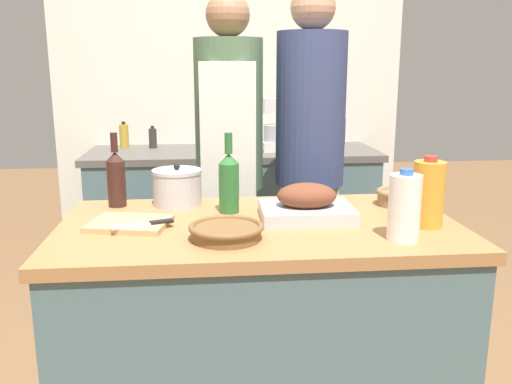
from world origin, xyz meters
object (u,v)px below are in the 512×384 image
at_px(condiment_bottle_extra, 124,136).
at_px(person_cook_aproned, 229,160).
at_px(juice_jug, 428,194).
at_px(wine_bottle_dark, 116,178).
at_px(condiment_bottle_short, 153,138).
at_px(wicker_basket, 226,231).
at_px(wine_bottle_green, 229,181).
at_px(wine_glass_left, 414,191).
at_px(knife_chef, 145,224).
at_px(milk_jug, 404,207).
at_px(roasting_pan, 307,205).
at_px(stock_pot, 177,187).
at_px(person_cook_guest, 310,156).
at_px(stand_mixer, 278,129).
at_px(mixing_bowl, 396,196).
at_px(condiment_bottle_tall, 340,132).
at_px(cutting_board, 130,224).

xyz_separation_m(condiment_bottle_extra, person_cook_aproned, (0.61, -0.88, -0.01)).
xyz_separation_m(juice_jug, wine_bottle_dark, (-1.05, 0.37, -0.00)).
bearing_deg(condiment_bottle_short, wine_bottle_dark, -90.52).
bearing_deg(juice_jug, person_cook_aproned, 123.36).
xyz_separation_m(wicker_basket, wine_bottle_green, (0.02, 0.31, 0.09)).
xyz_separation_m(wine_bottle_green, wine_glass_left, (0.64, -0.13, -0.02)).
distance_m(knife_chef, condiment_bottle_short, 1.74).
bearing_deg(milk_jug, wine_glass_left, 62.28).
height_order(roasting_pan, condiment_bottle_short, condiment_bottle_short).
bearing_deg(roasting_pan, condiment_bottle_extra, 116.77).
bearing_deg(milk_jug, person_cook_aproned, 114.33).
relative_size(stock_pot, condiment_bottle_short, 1.35).
distance_m(condiment_bottle_short, person_cook_guest, 1.21).
bearing_deg(knife_chef, juice_jug, -2.67).
height_order(wine_glass_left, knife_chef, wine_glass_left).
bearing_deg(stock_pot, person_cook_aproned, 67.92).
distance_m(stock_pot, person_cook_aproned, 0.60).
bearing_deg(stand_mixer, wine_glass_left, -79.50).
bearing_deg(stand_mixer, person_cook_guest, -85.36).
height_order(knife_chef, person_cook_aproned, person_cook_aproned).
relative_size(wicker_basket, mixing_bowl, 1.51).
xyz_separation_m(milk_jug, person_cook_aproned, (-0.47, 1.04, -0.03)).
relative_size(wine_bottle_green, wine_glass_left, 2.25).
bearing_deg(wicker_basket, milk_jug, -6.15).
bearing_deg(stock_pot, condiment_bottle_tall, 54.93).
height_order(milk_jug, person_cook_aproned, person_cook_aproned).
xyz_separation_m(cutting_board, condiment_bottle_tall, (1.13, 1.67, 0.09)).
bearing_deg(wicker_basket, cutting_board, 152.00).
relative_size(stock_pot, juice_jug, 0.80).
bearing_deg(milk_jug, cutting_board, 165.21).
bearing_deg(wine_glass_left, condiment_bottle_tall, 84.56).
xyz_separation_m(cutting_board, stand_mixer, (0.70, 1.49, 0.13)).
height_order(mixing_bowl, condiment_bottle_tall, condiment_bottle_tall).
relative_size(cutting_board, wine_bottle_green, 1.00).
bearing_deg(roasting_pan, milk_jug, -46.49).
bearing_deg(person_cook_aproned, person_cook_guest, 0.25).
bearing_deg(roasting_pan, wine_bottle_dark, 160.63).
height_order(roasting_pan, wine_bottle_green, wine_bottle_green).
distance_m(juice_jug, wine_bottle_green, 0.68).
bearing_deg(cutting_board, condiment_bottle_tall, 55.92).
height_order(wine_glass_left, person_cook_aproned, person_cook_aproned).
height_order(juice_jug, milk_jug, juice_jug).
distance_m(milk_jug, person_cook_aproned, 1.15).
height_order(condiment_bottle_short, person_cook_guest, person_cook_guest).
height_order(milk_jug, condiment_bottle_extra, milk_jug).
height_order(stock_pot, wine_bottle_dark, wine_bottle_dark).
distance_m(mixing_bowl, knife_chef, 0.94).
bearing_deg(knife_chef, roasting_pan, 9.03).
bearing_deg(milk_jug, person_cook_guest, 94.95).
xyz_separation_m(wicker_basket, milk_jug, (0.53, -0.06, 0.08)).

